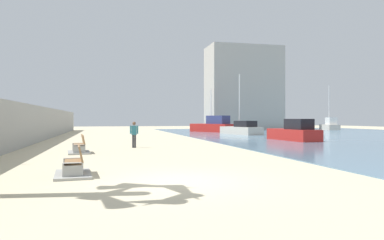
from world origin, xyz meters
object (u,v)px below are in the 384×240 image
Objects in this scene: boat_far_right at (294,132)px; boat_mid_bay at (330,125)px; bench_far at (79,149)px; person_walking at (134,133)px; boat_far_left at (214,126)px; boat_distant at (242,129)px; bench_near at (74,168)px.

boat_mid_bay is at bearing 50.56° from boat_far_right.
bench_far is 1.34× the size of person_walking.
boat_far_left is (12.55, 24.12, -0.09)m from person_walking.
boat_far_right is at bearing -87.47° from boat_far_left.
boat_far_right is at bearing -89.69° from boat_distant.
boat_mid_bay reaches higher than boat_distant.
bench_near is 22.01m from boat_far_right.
boat_far_right is (16.53, 7.02, 0.46)m from bench_far.
boat_far_left reaches higher than bench_near.
boat_distant reaches higher than boat_far_left.
boat_mid_bay is at bearing 47.32° from bench_near.
person_walking is at bearing -162.77° from boat_far_right.
bench_near is 0.39× the size of boat_far_right.
boat_far_left is (-20.49, -3.88, 0.07)m from boat_mid_bay.
bench_far is 0.31× the size of boat_mid_bay.
bench_near is at bearing -113.64° from boat_far_left.
bench_near is at bearing -132.68° from boat_mid_bay.
person_walking is 27.18m from boat_far_left.
person_walking is 14.06m from boat_far_right.
boat_far_left is (-0.88, 19.95, 0.16)m from boat_far_right.
person_walking is 43.30m from boat_mid_bay.
boat_mid_bay is (35.76, 38.78, 0.56)m from bench_near.
bench_far is at bearing -137.42° from person_walking.
boat_mid_bay reaches higher than bench_far.
boat_far_right is 0.79× the size of boat_mid_bay.
boat_distant reaches higher than bench_far.
person_walking is at bearing 42.58° from bench_far.
bench_far is 17.97m from boat_far_right.
boat_distant is (-19.67, -12.12, -0.14)m from boat_mid_bay.
person_walking is 0.24× the size of boat_distant.
boat_mid_bay reaches higher than boat_far_left.
boat_mid_bay is (33.03, 28.00, -0.16)m from person_walking.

